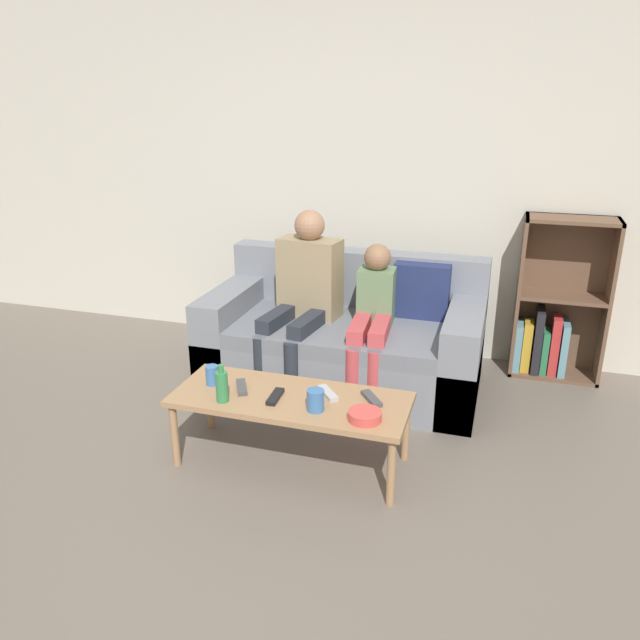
{
  "coord_description": "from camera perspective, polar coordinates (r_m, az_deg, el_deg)",
  "views": [
    {
      "loc": [
        1.1,
        -1.77,
        1.87
      ],
      "look_at": [
        0.13,
        1.41,
        0.63
      ],
      "focal_mm": 35.0,
      "sensor_mm": 36.0,
      "label": 1
    }
  ],
  "objects": [
    {
      "name": "ground_plane",
      "position": [
        2.8,
        -11.89,
        -22.02
      ],
      "size": [
        22.0,
        22.0,
        0.0
      ],
      "primitive_type": "plane",
      "color": "#70665B"
    },
    {
      "name": "wall_back",
      "position": [
        4.61,
        3.12,
        13.21
      ],
      "size": [
        12.0,
        0.06,
        2.6
      ],
      "color": "beige",
      "rests_on": "ground_plane"
    },
    {
      "name": "couch",
      "position": [
        4.15,
        2.34,
        -2.05
      ],
      "size": [
        1.77,
        0.92,
        0.84
      ],
      "color": "gray",
      "rests_on": "ground_plane"
    },
    {
      "name": "bookshelf",
      "position": [
        4.53,
        20.65,
        0.55
      ],
      "size": [
        0.58,
        0.28,
        1.1
      ],
      "color": "brown",
      "rests_on": "ground_plane"
    },
    {
      "name": "coffee_table",
      "position": [
        3.24,
        -2.7,
        -7.62
      ],
      "size": [
        1.22,
        0.49,
        0.39
      ],
      "color": "#A87F56",
      "rests_on": "ground_plane"
    },
    {
      "name": "person_adult",
      "position": [
        4.02,
        -1.46,
        3.01
      ],
      "size": [
        0.44,
        0.67,
        1.16
      ],
      "rotation": [
        0.0,
        0.0,
        -0.14
      ],
      "color": "#282D38",
      "rests_on": "ground_plane"
    },
    {
      "name": "person_child",
      "position": [
        3.89,
        4.83,
        0.5
      ],
      "size": [
        0.27,
        0.64,
        0.97
      ],
      "rotation": [
        0.0,
        0.0,
        0.08
      ],
      "color": "#C6474C",
      "rests_on": "ground_plane"
    },
    {
      "name": "cup_near",
      "position": [
        3.07,
        -0.41,
        -7.35
      ],
      "size": [
        0.09,
        0.09,
        0.11
      ],
      "color": "#3D70B2",
      "rests_on": "coffee_table"
    },
    {
      "name": "cup_far",
      "position": [
        3.38,
        -9.84,
        -4.99
      ],
      "size": [
        0.07,
        0.07,
        0.11
      ],
      "color": "#3D70B2",
      "rests_on": "coffee_table"
    },
    {
      "name": "tv_remote_0",
      "position": [
        3.32,
        -7.18,
        -6.11
      ],
      "size": [
        0.12,
        0.17,
        0.02
      ],
      "rotation": [
        0.0,
        0.0,
        0.49
      ],
      "color": "#47474C",
      "rests_on": "coffee_table"
    },
    {
      "name": "tv_remote_1",
      "position": [
        3.19,
        4.74,
        -7.17
      ],
      "size": [
        0.14,
        0.17,
        0.02
      ],
      "rotation": [
        0.0,
        0.0,
        0.64
      ],
      "color": "#47474C",
      "rests_on": "coffee_table"
    },
    {
      "name": "tv_remote_2",
      "position": [
        3.24,
        0.71,
        -6.69
      ],
      "size": [
        0.15,
        0.16,
        0.02
      ],
      "rotation": [
        0.0,
        0.0,
        0.69
      ],
      "color": "#B7B7BC",
      "rests_on": "coffee_table"
    },
    {
      "name": "tv_remote_3",
      "position": [
        3.21,
        -4.11,
        -7.0
      ],
      "size": [
        0.06,
        0.17,
        0.02
      ],
      "rotation": [
        0.0,
        0.0,
        0.05
      ],
      "color": "black",
      "rests_on": "coffee_table"
    },
    {
      "name": "snack_bowl",
      "position": [
        3.01,
        4.12,
        -8.72
      ],
      "size": [
        0.16,
        0.16,
        0.05
      ],
      "color": "#DB4C47",
      "rests_on": "coffee_table"
    },
    {
      "name": "bottle",
      "position": [
        3.18,
        -8.96,
        -5.97
      ],
      "size": [
        0.06,
        0.06,
        0.2
      ],
      "color": "#33844C",
      "rests_on": "coffee_table"
    }
  ]
}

